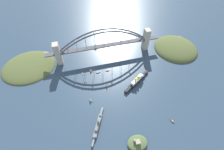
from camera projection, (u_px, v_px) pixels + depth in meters
ground_plane at (104, 55)px, 417.90m from camera, size 1400.00×1400.00×0.00m
harbor_arch_bridge at (104, 45)px, 393.52m from camera, size 287.89×17.38×76.70m
headland_west_shore at (175, 48)px, 435.98m from camera, size 116.09×118.62×29.56m
headland_east_shore at (30, 66)px, 390.97m from camera, size 128.25×118.26×18.11m
ocean_liner at (137, 81)px, 354.09m from camera, size 72.32×49.59×19.39m
naval_cruiser at (98, 125)px, 289.06m from camera, size 36.06×68.80×17.48m
fort_island_mid_harbor at (137, 143)px, 268.28m from camera, size 34.96×27.89×11.89m
seaplane_taxiing_near_bridge at (96, 48)px, 432.93m from camera, size 7.26×10.27×4.85m
small_boat_0 at (82, 74)px, 373.98m from camera, size 2.03×9.02×2.12m
small_boat_1 at (108, 70)px, 380.69m from camera, size 10.50×3.68×2.17m
small_boat_2 at (98, 73)px, 376.32m from camera, size 10.71×2.42×2.05m
small_boat_3 at (107, 85)px, 347.52m from camera, size 6.62×10.16×10.99m
small_boat_4 at (91, 70)px, 376.46m from camera, size 8.46×7.31×10.27m
small_boat_5 at (85, 80)px, 354.92m from camera, size 6.58×10.40×11.39m
small_boat_6 at (90, 100)px, 323.29m from camera, size 8.90×8.44×8.94m
small_boat_7 at (172, 121)px, 296.52m from camera, size 4.68×10.52×2.23m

